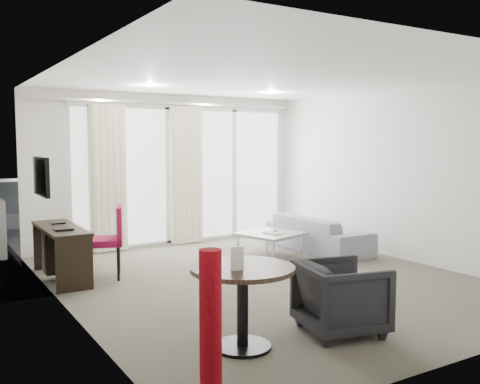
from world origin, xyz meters
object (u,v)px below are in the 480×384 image
desk (61,253)px  coffee_table (270,245)px  red_lamp (211,339)px  sofa (318,233)px  desk_chair (103,242)px  rattan_chair_b (239,205)px  rattan_chair_a (199,206)px  tub_armchair (341,297)px  round_table (243,308)px

desk → coffee_table: (3.10, -0.30, -0.15)m
red_lamp → sofa: red_lamp is taller
desk_chair → rattan_chair_b: (4.07, 3.30, -0.08)m
coffee_table → rattan_chair_a: 3.43m
tub_armchair → sofa: bearing=-22.9°
desk_chair → rattan_chair_b: bearing=58.7°
red_lamp → coffee_table: red_lamp is taller
desk_chair → rattan_chair_b: size_ratio=1.21×
red_lamp → sofa: bearing=43.9°
desk_chair → rattan_chair_a: size_ratio=1.13×
red_lamp → coffee_table: 5.04m
desk → round_table: (0.80, -3.23, 0.02)m
red_lamp → coffee_table: bearing=51.4°
tub_armchair → desk: bearing=41.1°
desk → rattan_chair_b: rattan_chair_b is taller
desk → desk_chair: 0.55m
red_lamp → rattan_chair_b: (4.60, 7.30, -0.17)m
desk_chair → red_lamp: red_lamp is taller
desk → desk_chair: bearing=-24.8°
tub_armchair → rattan_chair_a: size_ratio=0.88×
tub_armchair → coffee_table: size_ratio=0.87×
round_table → tub_armchair: round_table is taller
desk → desk_chair: (0.49, -0.23, 0.13)m
coffee_table → rattan_chair_b: rattan_chair_b is taller
desk → sofa: bearing=-4.1°
rattan_chair_a → desk_chair: bearing=-110.1°
desk → tub_armchair: size_ratio=1.98×
round_table → desk_chair: bearing=95.9°
desk_chair → round_table: 3.03m
red_lamp → sofa: size_ratio=0.58×
sofa → rattan_chair_b: (0.51, 3.36, 0.11)m
tub_armchair → sofa: size_ratio=0.38×
desk_chair → coffee_table: (2.61, -0.07, -0.28)m
coffee_table → sofa: bearing=0.7°
tub_armchair → coffee_table: 3.35m
round_table → sofa: round_table is taller
round_table → rattan_chair_b: rattan_chair_b is taller
round_table → rattan_chair_a: rattan_chair_a is taller
rattan_chair_a → rattan_chair_b: 0.99m
rattan_chair_a → coffee_table: bearing=-75.2°
tub_armchair → sofa: (2.26, 3.10, -0.05)m
desk → round_table: bearing=-76.1°
desk_chair → coffee_table: desk_chair is taller
coffee_table → desk_chair: bearing=178.4°
tub_armchair → rattan_chair_a: (1.79, 6.47, 0.08)m
coffee_table → rattan_chair_a: (0.48, 3.39, 0.23)m
desk_chair → red_lamp: bearing=-77.8°
round_table → sofa: bearing=42.2°
red_lamp → sofa: 5.69m
tub_armchair → rattan_chair_a: 6.72m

